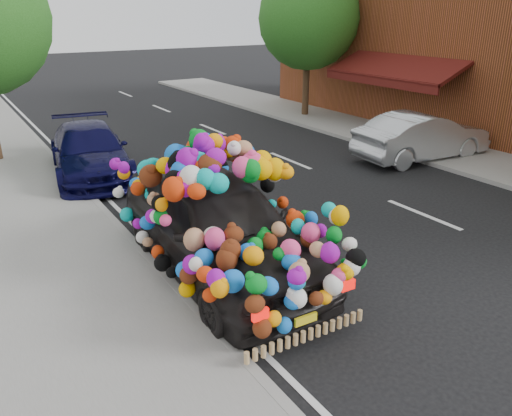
{
  "coord_description": "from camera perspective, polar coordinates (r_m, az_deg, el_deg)",
  "views": [
    {
      "loc": [
        -4.97,
        -6.62,
        4.22
      ],
      "look_at": [
        -0.71,
        0.1,
        1.04
      ],
      "focal_mm": 35.0,
      "sensor_mm": 36.0,
      "label": 1
    }
  ],
  "objects": [
    {
      "name": "silver_hatchback",
      "position": [
        15.77,
        18.44,
        7.76
      ],
      "size": [
        4.36,
        1.86,
        1.4
      ],
      "primitive_type": "imported",
      "rotation": [
        0.0,
        0.0,
        1.48
      ],
      "color": "#A8ABAF",
      "rests_on": "ground"
    },
    {
      "name": "lane_markings",
      "position": [
        11.62,
        18.55,
        -0.69
      ],
      "size": [
        6.0,
        50.0,
        0.01
      ],
      "primitive_type": null,
      "color": "silver",
      "rests_on": "ground"
    },
    {
      "name": "sidewalk",
      "position": [
        7.84,
        -22.85,
        -12.19
      ],
      "size": [
        4.0,
        60.0,
        0.12
      ],
      "primitive_type": "cube",
      "color": "gray",
      "rests_on": "ground"
    },
    {
      "name": "ground",
      "position": [
        9.29,
        4.06,
        -5.31
      ],
      "size": [
        100.0,
        100.0,
        0.0
      ],
      "primitive_type": "plane",
      "color": "black",
      "rests_on": "ground"
    },
    {
      "name": "navy_sedan",
      "position": [
        14.18,
        -18.48,
        6.16
      ],
      "size": [
        2.62,
        4.9,
        1.35
      ],
      "primitive_type": "imported",
      "rotation": [
        0.0,
        0.0,
        -0.16
      ],
      "color": "black",
      "rests_on": "ground"
    },
    {
      "name": "plush_art_car",
      "position": [
        8.23,
        -4.42,
        0.31
      ],
      "size": [
        2.54,
        5.27,
        2.35
      ],
      "rotation": [
        0.0,
        0.0,
        -0.03
      ],
      "color": "black",
      "rests_on": "ground"
    },
    {
      "name": "tree_far_b",
      "position": [
        21.08,
        6.0,
        20.76
      ],
      "size": [
        4.0,
        4.0,
        5.9
      ],
      "color": "#332114",
      "rests_on": "ground"
    },
    {
      "name": "footpath_far",
      "position": [
        16.83,
        20.92,
        6.01
      ],
      "size": [
        3.0,
        40.0,
        0.12
      ],
      "primitive_type": "cube",
      "color": "gray",
      "rests_on": "ground"
    },
    {
      "name": "kerb",
      "position": [
        8.24,
        -9.4,
        -8.83
      ],
      "size": [
        0.15,
        60.0,
        0.13
      ],
      "primitive_type": "cube",
      "color": "gray",
      "rests_on": "ground"
    }
  ]
}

